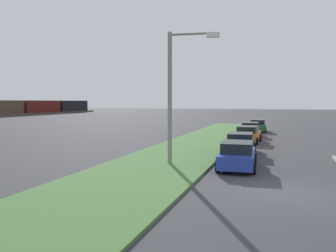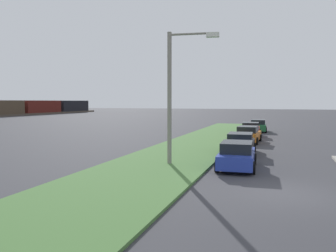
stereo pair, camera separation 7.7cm
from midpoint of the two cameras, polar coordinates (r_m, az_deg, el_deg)
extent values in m
plane|color=#38383D|center=(14.27, 19.55, -10.85)|extent=(300.00, 300.00, 0.00)
cube|color=#477238|center=(24.93, 2.95, -4.08)|extent=(60.00, 6.00, 0.12)
cube|color=#23389E|center=(18.81, 11.57, -5.30)|extent=(4.38, 2.00, 0.70)
cube|color=black|center=(18.52, 11.55, -3.50)|extent=(2.27, 1.70, 0.55)
cylinder|color=black|center=(20.25, 9.27, -5.31)|extent=(0.65, 0.25, 0.64)
cylinder|color=black|center=(20.14, 14.39, -5.44)|extent=(0.65, 0.25, 0.64)
cylinder|color=black|center=(17.61, 8.30, -6.73)|extent=(0.65, 0.25, 0.64)
cylinder|color=black|center=(17.49, 14.21, -6.90)|extent=(0.65, 0.25, 0.64)
cube|color=black|center=(23.97, 12.11, -3.27)|extent=(4.37, 1.96, 0.70)
cube|color=black|center=(23.70, 12.10, -1.83)|extent=(2.26, 1.68, 0.55)
cylinder|color=black|center=(25.41, 10.29, -3.39)|extent=(0.65, 0.24, 0.64)
cylinder|color=black|center=(25.30, 14.35, -3.49)|extent=(0.65, 0.24, 0.64)
cylinder|color=black|center=(22.75, 9.59, -4.27)|extent=(0.65, 0.24, 0.64)
cylinder|color=black|center=(22.62, 14.14, -4.39)|extent=(0.65, 0.24, 0.64)
cube|color=orange|center=(30.62, 13.34, -1.68)|extent=(4.39, 2.03, 0.70)
cube|color=black|center=(30.36, 13.31, -0.55)|extent=(2.28, 1.72, 0.55)
cylinder|color=black|center=(32.10, 12.08, -1.84)|extent=(0.65, 0.25, 0.64)
cylinder|color=black|center=(31.87, 15.28, -1.94)|extent=(0.65, 0.25, 0.64)
cylinder|color=black|center=(29.46, 11.23, -2.37)|extent=(0.65, 0.25, 0.64)
cylinder|color=black|center=(29.20, 14.71, -2.48)|extent=(0.65, 0.25, 0.64)
cube|color=red|center=(36.22, 13.72, -0.80)|extent=(4.39, 2.04, 0.70)
cube|color=black|center=(35.97, 13.73, 0.17)|extent=(2.29, 1.72, 0.55)
cylinder|color=black|center=(37.61, 12.40, -0.97)|extent=(0.65, 0.26, 0.64)
cylinder|color=black|center=(37.57, 15.14, -1.03)|extent=(0.65, 0.26, 0.64)
cylinder|color=black|center=(34.93, 12.19, -1.36)|extent=(0.65, 0.26, 0.64)
cylinder|color=black|center=(34.88, 15.14, -1.42)|extent=(0.65, 0.26, 0.64)
cube|color=#1E6B38|center=(41.83, 14.89, -0.16)|extent=(4.40, 2.04, 0.70)
cube|color=black|center=(41.59, 14.90, 0.68)|extent=(2.29, 1.72, 0.55)
cylinder|color=black|center=(43.21, 13.69, -0.34)|extent=(0.65, 0.26, 0.64)
cylinder|color=black|center=(43.21, 16.08, -0.38)|extent=(0.65, 0.26, 0.64)
cylinder|color=black|center=(40.52, 13.60, -0.63)|extent=(0.65, 0.26, 0.64)
cylinder|color=black|center=(40.52, 16.15, -0.68)|extent=(0.65, 0.26, 0.64)
cube|color=#511914|center=(101.56, -20.85, 3.11)|extent=(14.00, 3.00, 3.40)
cube|color=black|center=(113.76, -16.01, 3.31)|extent=(14.00, 3.00, 3.40)
cylinder|color=gray|center=(19.02, 0.20, 4.51)|extent=(0.24, 0.24, 7.50)
cylinder|color=gray|center=(19.17, 3.84, 15.32)|extent=(0.39, 2.40, 0.12)
cube|color=silver|center=(19.03, 7.55, 15.08)|extent=(0.44, 0.74, 0.24)
camera|label=1|loc=(0.04, -90.09, -0.01)|focal=35.92mm
camera|label=2|loc=(0.04, 89.91, 0.01)|focal=35.92mm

